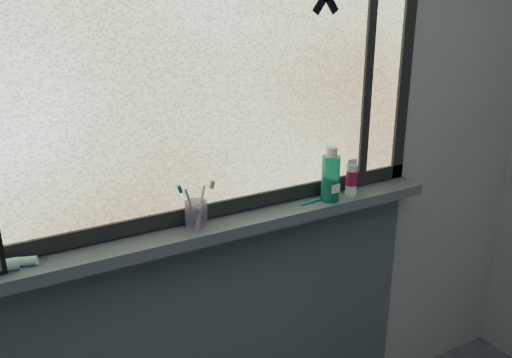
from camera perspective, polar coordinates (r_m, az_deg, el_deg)
The scene contains 12 objects.
wall_back at distance 1.86m, azimuth -4.24°, elevation 3.13°, with size 3.00×0.01×2.50m, color #9EA3A8.
windowsill at distance 1.88m, azimuth -3.06°, elevation -4.75°, with size 1.62×0.14×0.04m, color #43515A.
sill_apron at distance 2.19m, azimuth -3.52°, elevation -16.42°, with size 1.62×0.02×0.98m, color #43515A.
window_pane at distance 1.78m, azimuth -4.15°, elevation 11.62°, with size 1.50×0.01×1.00m, color silver.
frame_bottom at distance 1.90m, azimuth -3.74°, elevation -2.85°, with size 1.60×0.03×0.05m, color black.
frame_right at distance 2.22m, azimuth 14.73°, elevation 12.67°, with size 0.05×0.03×1.10m, color black.
frame_mullion at distance 2.10m, azimuth 11.19°, elevation 12.57°, with size 0.04×0.03×1.00m, color black.
toothpaste_tube at distance 1.71m, azimuth -22.97°, elevation -7.76°, with size 0.19×0.04×0.03m, color white, non-canonical shape.
toothbrush_cup at distance 1.81m, azimuth -6.01°, elevation -3.60°, with size 0.07×0.07×0.09m, color #9B8CB9.
toothbrush_lying at distance 2.04m, azimuth 6.14°, elevation -2.07°, with size 0.18×0.02×0.01m, color #0D6E75, non-canonical shape.
mouthwash_bottle at distance 2.02m, azimuth 7.48°, elevation 0.50°, with size 0.07×0.07×0.16m, color #1D987C.
cream_tube at distance 2.09m, azimuth 9.52°, elevation 0.28°, with size 0.04×0.04×0.10m, color silver.
Camera 1 is at (-0.76, -0.31, 1.78)m, focal length 40.00 mm.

